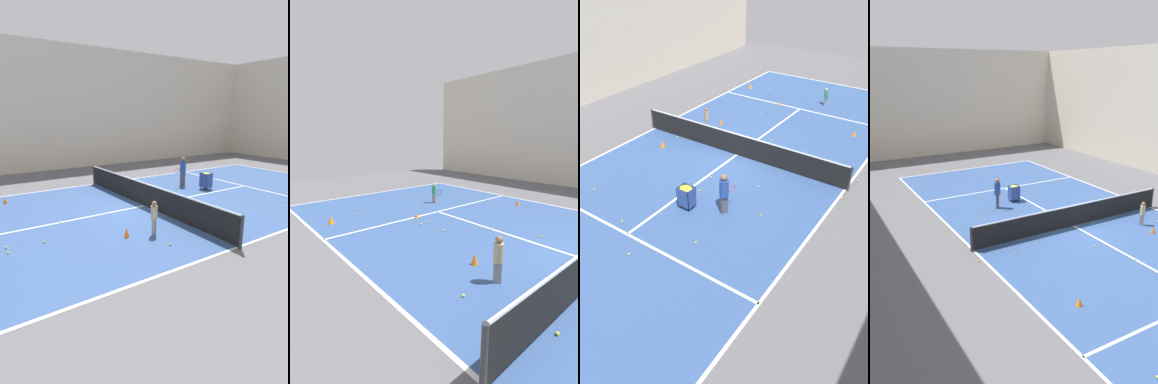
% 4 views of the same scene
% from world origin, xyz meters
% --- Properties ---
extents(line_baseline_near, '(10.32, 0.10, 0.00)m').
position_xyz_m(line_baseline_near, '(0.00, -12.48, 0.01)').
color(line_baseline_near, white).
rests_on(line_baseline_near, ground).
extents(line_service_near, '(10.32, 0.10, 0.00)m').
position_xyz_m(line_service_near, '(0.00, -6.87, 0.01)').
color(line_service_near, white).
rests_on(line_service_near, ground).
extents(player_near_baseline, '(0.39, 0.51, 1.06)m').
position_xyz_m(player_near_baseline, '(-0.97, -8.24, 0.61)').
color(player_near_baseline, gray).
rests_on(player_near_baseline, ground).
extents(child_midcourt, '(0.33, 0.33, 1.17)m').
position_xyz_m(child_midcourt, '(2.86, -1.50, 0.67)').
color(child_midcourt, gray).
rests_on(child_midcourt, ground).
extents(training_cone_0, '(0.19, 0.19, 0.33)m').
position_xyz_m(training_cone_0, '(2.59, -2.42, 0.17)').
color(training_cone_0, orange).
rests_on(training_cone_0, ground).
extents(training_cone_1, '(0.19, 0.19, 0.24)m').
position_xyz_m(training_cone_1, '(1.33, -6.74, 0.12)').
color(training_cone_1, orange).
rests_on(training_cone_1, ground).
extents(training_cone_2, '(0.22, 0.22, 0.27)m').
position_xyz_m(training_cone_2, '(-3.82, -5.07, 0.14)').
color(training_cone_2, orange).
rests_on(training_cone_2, ground).
extents(training_cone_3, '(0.25, 0.25, 0.31)m').
position_xyz_m(training_cone_3, '(4.36, -8.38, 0.16)').
color(training_cone_3, orange).
rests_on(training_cone_3, ground).
extents(tennis_ball_0, '(0.07, 0.07, 0.07)m').
position_xyz_m(tennis_ball_0, '(-2.30, -9.79, 0.04)').
color(tennis_ball_0, yellow).
rests_on(tennis_ball_0, ground).
extents(tennis_ball_1, '(0.07, 0.07, 0.07)m').
position_xyz_m(tennis_ball_1, '(3.89, -1.62, 0.04)').
color(tennis_ball_1, yellow).
rests_on(tennis_ball_1, ground).
extents(tennis_ball_6, '(0.07, 0.07, 0.07)m').
position_xyz_m(tennis_ball_6, '(-0.96, -10.04, 0.04)').
color(tennis_ball_6, yellow).
rests_on(tennis_ball_6, ground).
extents(tennis_ball_7, '(0.07, 0.07, 0.07)m').
position_xyz_m(tennis_ball_7, '(1.30, -5.92, 0.04)').
color(tennis_ball_7, yellow).
rests_on(tennis_ball_7, ground).
extents(tennis_ball_10, '(0.07, 0.07, 0.07)m').
position_xyz_m(tennis_ball_10, '(-0.65, -2.19, 0.04)').
color(tennis_ball_10, yellow).
rests_on(tennis_ball_10, ground).
extents(tennis_ball_16, '(0.07, 0.07, 0.07)m').
position_xyz_m(tennis_ball_16, '(1.71, -5.93, 0.04)').
color(tennis_ball_16, yellow).
rests_on(tennis_ball_16, ground).
extents(tennis_ball_18, '(0.07, 0.07, 0.07)m').
position_xyz_m(tennis_ball_18, '(-0.01, -3.82, 0.04)').
color(tennis_ball_18, yellow).
rests_on(tennis_ball_18, ground).
extents(tennis_ball_19, '(0.07, 0.07, 0.07)m').
position_xyz_m(tennis_ball_19, '(3.17, -8.89, 0.04)').
color(tennis_ball_19, yellow).
rests_on(tennis_ball_19, ground).
extents(tennis_ball_23, '(0.07, 0.07, 0.07)m').
position_xyz_m(tennis_ball_23, '(-3.21, -12.10, 0.04)').
color(tennis_ball_23, yellow).
rests_on(tennis_ball_23, ground).
extents(tennis_ball_25, '(0.07, 0.07, 0.07)m').
position_xyz_m(tennis_ball_25, '(-2.41, -7.69, 0.04)').
color(tennis_ball_25, yellow).
rests_on(tennis_ball_25, ground).
extents(tennis_ball_29, '(0.07, 0.07, 0.07)m').
position_xyz_m(tennis_ball_29, '(-0.76, -9.17, 0.04)').
color(tennis_ball_29, yellow).
rests_on(tennis_ball_29, ground).
extents(tennis_ball_30, '(0.07, 0.07, 0.07)m').
position_xyz_m(tennis_ball_30, '(1.53, -4.83, 0.04)').
color(tennis_ball_30, yellow).
rests_on(tennis_ball_30, ground).
extents(tennis_ball_34, '(0.07, 0.07, 0.07)m').
position_xyz_m(tennis_ball_34, '(-4.05, -8.29, 0.04)').
color(tennis_ball_34, yellow).
rests_on(tennis_ball_34, ground).
extents(tennis_ball_36, '(0.07, 0.07, 0.07)m').
position_xyz_m(tennis_ball_36, '(3.46, 0.20, 0.04)').
color(tennis_ball_36, yellow).
rests_on(tennis_ball_36, ground).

